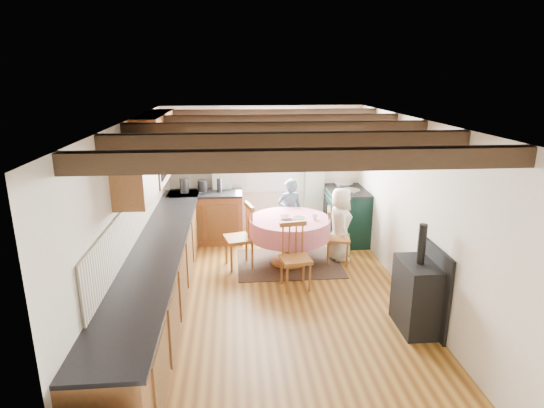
{
  "coord_description": "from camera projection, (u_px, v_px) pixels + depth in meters",
  "views": [
    {
      "loc": [
        -0.53,
        -5.3,
        2.93
      ],
      "look_at": [
        0.0,
        0.8,
        1.15
      ],
      "focal_mm": 29.54,
      "sensor_mm": 36.0,
      "label": 1
    }
  ],
  "objects": [
    {
      "name": "floor",
      "position": [
        277.0,
        304.0,
        5.93
      ],
      "size": [
        3.6,
        5.5,
        0.0
      ],
      "primitive_type": "cube",
      "color": "olive",
      "rests_on": "ground"
    },
    {
      "name": "ceiling",
      "position": [
        278.0,
        121.0,
        5.26
      ],
      "size": [
        3.6,
        5.5,
        0.0
      ],
      "primitive_type": "cube",
      "color": "white",
      "rests_on": "ground"
    },
    {
      "name": "wall_back",
      "position": [
        263.0,
        172.0,
        8.23
      ],
      "size": [
        3.6,
        0.0,
        2.4
      ],
      "primitive_type": "cube",
      "color": "silver",
      "rests_on": "ground"
    },
    {
      "name": "wall_front",
      "position": [
        318.0,
        345.0,
        2.97
      ],
      "size": [
        3.6,
        0.0,
        2.4
      ],
      "primitive_type": "cube",
      "color": "silver",
      "rests_on": "ground"
    },
    {
      "name": "wall_left",
      "position": [
        131.0,
        222.0,
        5.45
      ],
      "size": [
        0.0,
        5.5,
        2.4
      ],
      "primitive_type": "cube",
      "color": "silver",
      "rests_on": "ground"
    },
    {
      "name": "wall_right",
      "position": [
        417.0,
        214.0,
        5.75
      ],
      "size": [
        0.0,
        5.5,
        2.4
      ],
      "primitive_type": "cube",
      "color": "silver",
      "rests_on": "ground"
    },
    {
      "name": "beam_a",
      "position": [
        304.0,
        160.0,
        3.38
      ],
      "size": [
        3.6,
        0.16,
        0.16
      ],
      "primitive_type": "cube",
      "color": "black",
      "rests_on": "ceiling"
    },
    {
      "name": "beam_b",
      "position": [
        288.0,
        141.0,
        4.33
      ],
      "size": [
        3.6,
        0.16,
        0.16
      ],
      "primitive_type": "cube",
      "color": "black",
      "rests_on": "ceiling"
    },
    {
      "name": "beam_c",
      "position": [
        278.0,
        129.0,
        5.29
      ],
      "size": [
        3.6,
        0.16,
        0.16
      ],
      "primitive_type": "cube",
      "color": "black",
      "rests_on": "ceiling"
    },
    {
      "name": "beam_d",
      "position": [
        271.0,
        120.0,
        6.25
      ],
      "size": [
        3.6,
        0.16,
        0.16
      ],
      "primitive_type": "cube",
      "color": "black",
      "rests_on": "ceiling"
    },
    {
      "name": "beam_e",
      "position": [
        266.0,
        114.0,
        7.2
      ],
      "size": [
        3.6,
        0.16,
        0.16
      ],
      "primitive_type": "cube",
      "color": "black",
      "rests_on": "ceiling"
    },
    {
      "name": "splash_left",
      "position": [
        137.0,
        214.0,
        5.74
      ],
      "size": [
        0.02,
        4.5,
        0.55
      ],
      "primitive_type": "cube",
      "color": "beige",
      "rests_on": "wall_left"
    },
    {
      "name": "splash_back",
      "position": [
        208.0,
        173.0,
        8.13
      ],
      "size": [
        1.4,
        0.02,
        0.55
      ],
      "primitive_type": "cube",
      "color": "beige",
      "rests_on": "wall_back"
    },
    {
      "name": "base_cabinet_left",
      "position": [
        160.0,
        278.0,
        5.69
      ],
      "size": [
        0.6,
        5.3,
        0.88
      ],
      "primitive_type": "cube",
      "color": "brown",
      "rests_on": "floor"
    },
    {
      "name": "base_cabinet_back",
      "position": [
        206.0,
        218.0,
        8.07
      ],
      "size": [
        1.3,
        0.6,
        0.88
      ],
      "primitive_type": "cube",
      "color": "brown",
      "rests_on": "floor"
    },
    {
      "name": "worktop_left",
      "position": [
        159.0,
        244.0,
        5.56
      ],
      "size": [
        0.64,
        5.3,
        0.04
      ],
      "primitive_type": "cube",
      "color": "black",
      "rests_on": "base_cabinet_left"
    },
    {
      "name": "worktop_back",
      "position": [
        205.0,
        193.0,
        7.92
      ],
      "size": [
        1.3,
        0.64,
        0.04
      ],
      "primitive_type": "cube",
      "color": "black",
      "rests_on": "base_cabinet_back"
    },
    {
      "name": "wall_cabinet_glass",
      "position": [
        156.0,
        145.0,
        6.4
      ],
      "size": [
        0.34,
        1.8,
        0.9
      ],
      "primitive_type": "cube",
      "color": "brown",
      "rests_on": "wall_left"
    },
    {
      "name": "wall_cabinet_solid",
      "position": [
        135.0,
        170.0,
        4.98
      ],
      "size": [
        0.34,
        0.9,
        0.7
      ],
      "primitive_type": "cube",
      "color": "brown",
      "rests_on": "wall_left"
    },
    {
      "name": "window_frame",
      "position": [
        268.0,
        151.0,
        8.11
      ],
      "size": [
        1.34,
        0.03,
        1.54
      ],
      "primitive_type": "cube",
      "color": "white",
      "rests_on": "wall_back"
    },
    {
      "name": "window_pane",
      "position": [
        268.0,
        150.0,
        8.12
      ],
      "size": [
        1.2,
        0.01,
        1.4
      ],
      "primitive_type": "cube",
      "color": "white",
      "rests_on": "wall_back"
    },
    {
      "name": "curtain_left",
      "position": [
        222.0,
        179.0,
        8.1
      ],
      "size": [
        0.35,
        0.1,
        2.1
      ],
      "primitive_type": "cube",
      "color": "silver",
      "rests_on": "wall_back"
    },
    {
      "name": "curtain_right",
      "position": [
        315.0,
        178.0,
        8.24
      ],
      "size": [
        0.35,
        0.1,
        2.1
      ],
      "primitive_type": "cube",
      "color": "silver",
      "rests_on": "wall_back"
    },
    {
      "name": "curtain_rod",
      "position": [
        269.0,
        117.0,
        7.86
      ],
      "size": [
        2.0,
        0.03,
        0.03
      ],
      "primitive_type": "cylinder",
      "rotation": [
        0.0,
        1.57,
        0.0
      ],
      "color": "black",
      "rests_on": "wall_back"
    },
    {
      "name": "wall_picture",
      "position": [
        365.0,
        148.0,
        7.81
      ],
      "size": [
        0.04,
        0.5,
        0.6
      ],
      "primitive_type": "cube",
      "color": "gold",
      "rests_on": "wall_right"
    },
    {
      "name": "wall_plate",
      "position": [
        320.0,
        144.0,
        8.15
      ],
      "size": [
        0.3,
        0.02,
        0.3
      ],
      "primitive_type": "cylinder",
      "rotation": [
        1.57,
        0.0,
        0.0
      ],
      "color": "silver",
      "rests_on": "wall_back"
    },
    {
      "name": "rug",
      "position": [
        289.0,
        263.0,
        7.2
      ],
      "size": [
        1.65,
        1.28,
        0.01
      ],
      "primitive_type": "cube",
      "color": "black",
      "rests_on": "floor"
    },
    {
      "name": "dining_table",
      "position": [
        289.0,
        241.0,
        7.1
      ],
      "size": [
        1.27,
        1.27,
        0.77
      ],
      "primitive_type": null,
      "color": "#D5758F",
      "rests_on": "floor"
    },
    {
      "name": "chair_near",
      "position": [
        296.0,
        257.0,
        6.26
      ],
      "size": [
        0.46,
        0.48,
        0.95
      ],
      "primitive_type": null,
      "rotation": [
        0.0,
        0.0,
        0.14
      ],
      "color": "#915825",
      "rests_on": "floor"
    },
    {
      "name": "chair_left",
      "position": [
        239.0,
        236.0,
        6.96
      ],
      "size": [
        0.55,
        0.53,
        1.02
      ],
      "primitive_type": null,
      "rotation": [
        0.0,
        0.0,
        -1.33
      ],
      "color": "#915825",
      "rests_on": "floor"
    },
    {
      "name": "chair_right",
      "position": [
        338.0,
        236.0,
        7.11
      ],
      "size": [
        0.48,
        0.46,
        0.91
      ],
      "primitive_type": null,
      "rotation": [
        0.0,
        0.0,
        1.37
      ],
      "color": "#915825",
      "rests_on": "floor"
    },
    {
      "name": "aga_range",
      "position": [
        346.0,
        214.0,
        8.1
      ],
      "size": [
        0.69,
        1.07,
        0.98
      ],
      "primitive_type": null,
      "color": "black",
      "rests_on": "floor"
    },
    {
      "name": "cast_iron_stove",
      "position": [
        418.0,
        278.0,
        5.2
      ],
      "size": [
        0.39,
        0.66,
        1.31
      ],
      "primitive_type": null,
      "color": "black",
      "rests_on": "floor"
    },
    {
      "name": "child_far",
      "position": [
        290.0,
        213.0,
        7.78
      ],
      "size": [
        0.48,
        0.34,
        1.22
      ],
      "primitive_type": "imported",
      "rotation": [
        0.0,
        0.0,
        3.26
      ],
      "color": "#3F5867",
      "rests_on": "floor"
    },
    {
      "name": "child_right",
      "position": [
        340.0,
        224.0,
        7.23
      ],
      "size": [
        0.4,
        0.6,
        1.2
      ],
      "primitive_type": "imported",
      "rotation": [
        0.0,
        0.0,
        1.54
      ],
      "color": "beige",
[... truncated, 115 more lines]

